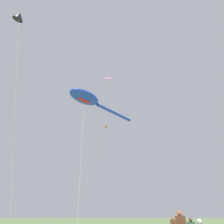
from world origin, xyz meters
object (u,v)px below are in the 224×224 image
at_px(small_kite_delta_white, 107,82).
at_px(small_kite_bird_shape, 19,17).
at_px(small_kite_streamer_purple, 104,133).
at_px(big_show_kite, 87,99).

height_order(small_kite_delta_white, small_kite_bird_shape, small_kite_delta_white).
bearing_deg(small_kite_streamer_purple, big_show_kite, -81.64).
xyz_separation_m(big_show_kite, small_kite_bird_shape, (-14.10, -3.77, -4.65)).
height_order(big_show_kite, small_kite_bird_shape, big_show_kite).
distance_m(big_show_kite, small_kite_delta_white, 4.30).
bearing_deg(big_show_kite, small_kite_delta_white, 93.02).
distance_m(big_show_kite, small_kite_bird_shape, 15.32).
xyz_separation_m(big_show_kite, small_kite_streamer_purple, (7.72, 0.84, -2.08)).
bearing_deg(small_kite_streamer_purple, small_kite_bird_shape, -75.89).
xyz_separation_m(small_kite_delta_white, small_kite_streamer_purple, (9.32, 4.78, -2.71)).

